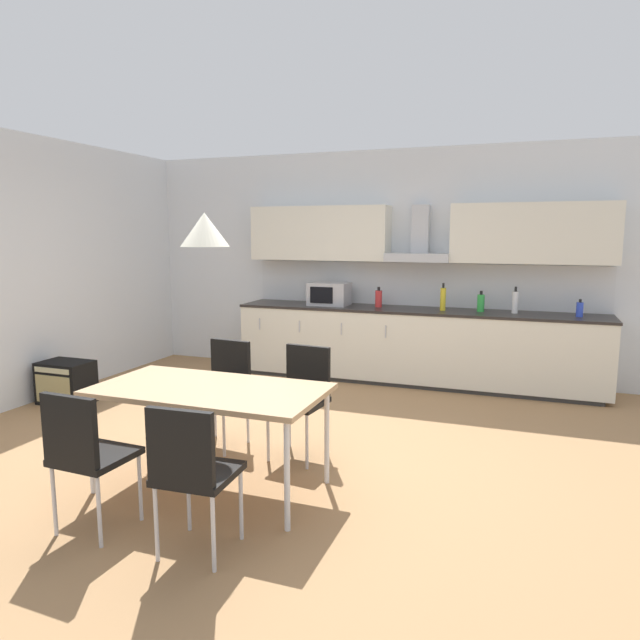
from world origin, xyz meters
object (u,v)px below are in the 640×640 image
(chair_far_right, at_px, (302,390))
(chair_near_right, at_px, (191,465))
(bottle_green, at_px, (481,303))
(bottle_red, at_px, (379,298))
(chair_far_left, at_px, (224,382))
(pendant_lamp, at_px, (205,230))
(bottle_blue, at_px, (580,309))
(bottle_yellow, at_px, (443,299))
(dining_table, at_px, (210,393))
(chair_near_left, at_px, (85,448))
(guitar_amp, at_px, (66,382))
(bottle_white, at_px, (515,302))
(microwave, at_px, (329,294))

(chair_far_right, height_order, chair_near_right, same)
(bottle_green, relative_size, bottle_red, 0.98)
(chair_far_left, bearing_deg, pendant_lamp, -66.50)
(bottle_blue, height_order, bottle_yellow, bottle_yellow)
(dining_table, distance_m, pendant_lamp, 1.10)
(bottle_red, height_order, chair_near_left, bottle_red)
(bottle_green, xyz_separation_m, chair_near_right, (-1.14, -4.15, -0.45))
(dining_table, bearing_deg, chair_near_left, -114.24)
(guitar_amp, bearing_deg, bottle_blue, 22.46)
(bottle_blue, height_order, bottle_white, bottle_white)
(chair_far_right, bearing_deg, guitar_amp, 171.11)
(dining_table, xyz_separation_m, chair_far_left, (-0.34, 0.79, -0.15))
(bottle_white, bearing_deg, guitar_amp, -154.01)
(microwave, xyz_separation_m, chair_far_right, (0.66, -2.53, -0.49))
(microwave, xyz_separation_m, bottle_blue, (2.82, -0.02, -0.06))
(dining_table, height_order, chair_far_right, chair_far_right)
(bottle_blue, distance_m, bottle_yellow, 1.44)
(chair_far_right, relative_size, chair_near_right, 1.00)
(guitar_amp, bearing_deg, bottle_yellow, 30.23)
(chair_far_right, bearing_deg, chair_near_right, -90.14)
(microwave, distance_m, chair_near_right, 4.19)
(microwave, height_order, bottle_green, microwave)
(microwave, height_order, bottle_white, bottle_white)
(microwave, height_order, chair_near_right, microwave)
(chair_far_left, distance_m, chair_far_right, 0.71)
(bottle_yellow, relative_size, guitar_amp, 0.61)
(dining_table, height_order, chair_near_left, chair_near_left)
(bottle_white, height_order, pendant_lamp, pendant_lamp)
(bottle_white, relative_size, dining_table, 0.19)
(dining_table, distance_m, chair_far_left, 0.88)
(dining_table, height_order, chair_far_left, chair_far_left)
(pendant_lamp, bearing_deg, chair_near_right, -65.70)
(pendant_lamp, bearing_deg, guitar_amp, 153.52)
(bottle_red, relative_size, chair_near_right, 0.28)
(microwave, bearing_deg, bottle_green, 1.28)
(dining_table, distance_m, chair_near_left, 0.88)
(dining_table, bearing_deg, bottle_blue, 52.65)
(bottle_blue, distance_m, guitar_amp, 5.46)
(guitar_amp, bearing_deg, pendant_lamp, -26.48)
(bottle_blue, relative_size, chair_near_left, 0.22)
(guitar_amp, bearing_deg, dining_table, -26.48)
(bottle_white, xyz_separation_m, guitar_amp, (-4.35, -2.12, -0.79))
(bottle_green, relative_size, pendant_lamp, 0.74)
(microwave, distance_m, guitar_amp, 3.12)
(chair_far_left, relative_size, guitar_amp, 1.67)
(bottle_blue, height_order, bottle_red, bottle_red)
(microwave, distance_m, bottle_white, 2.17)
(chair_far_left, xyz_separation_m, chair_far_right, (0.71, 0.00, 0.00))
(bottle_yellow, distance_m, guitar_amp, 4.20)
(bottle_red, bearing_deg, bottle_blue, -1.60)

